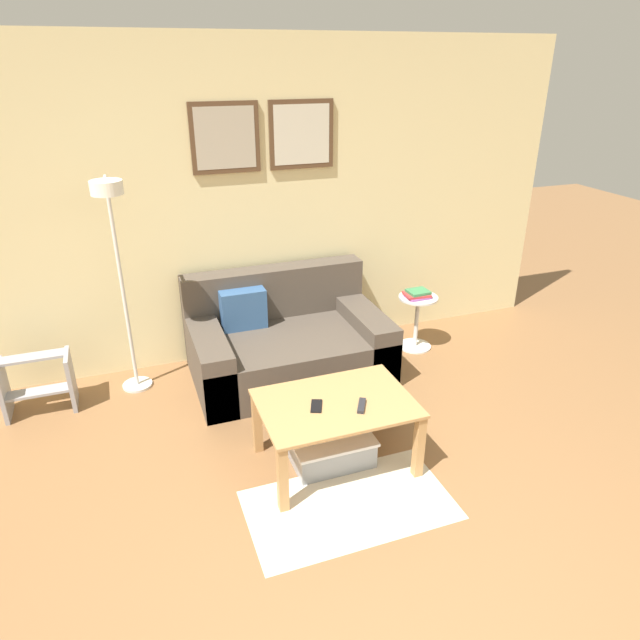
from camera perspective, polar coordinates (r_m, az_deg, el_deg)
The scene contains 11 objects.
wall_back at distance 4.69m, azimuth -7.62°, elevation 11.22°, with size 5.60×0.09×2.55m.
area_rug at distance 3.49m, azimuth 2.96°, elevation -17.96°, with size 1.19×0.66×0.01m, color beige.
couch at distance 4.63m, azimuth -3.41°, elevation -2.32°, with size 1.52×0.98×0.80m.
coffee_table at distance 3.56m, azimuth 1.58°, elevation -9.27°, with size 0.94×0.66×0.46m.
storage_bin at distance 3.76m, azimuth 0.95°, elevation -12.49°, with size 0.52×0.41×0.19m.
floor_lamp at distance 4.17m, azimuth -19.74°, elevation 6.93°, with size 0.23×0.45×1.66m.
side_table at distance 5.08m, azimuth 9.66°, elevation 0.29°, with size 0.34×0.34×0.49m.
book_stack at distance 4.98m, azimuth 9.73°, elevation 2.57°, with size 0.22×0.19×0.06m.
remote_control at distance 3.48m, azimuth 4.18°, elevation -8.53°, with size 0.04×0.15×0.02m, color #232328.
cell_phone at distance 3.48m, azimuth -0.31°, elevation -8.59°, with size 0.07×0.14×0.01m, color black.
step_stool at distance 4.63m, azimuth -26.41°, elevation -5.60°, with size 0.48×0.28×0.42m.
Camera 1 is at (-0.97, -1.25, 2.38)m, focal length 32.00 mm.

